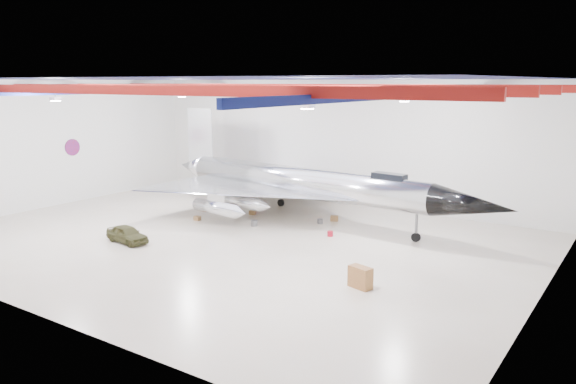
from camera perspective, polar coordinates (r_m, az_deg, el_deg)
The scene contains 18 objects.
floor at distance 39.43m, azimuth -5.90°, elevation -4.85°, with size 40.00×40.00×0.00m, color #BDAD96.
wall_back at distance 50.62m, azimuth 4.90°, elevation 5.07°, with size 40.00×40.00×0.00m, color silver.
wall_left at distance 53.28m, azimuth -22.88°, elevation 4.54°, with size 30.00×30.00×0.00m, color silver.
wall_right at distance 29.87m, azimuth 24.90°, elevation -0.18°, with size 30.00×30.00×0.00m, color silver.
ceiling at distance 37.91m, azimuth -6.24°, elevation 11.35°, with size 40.00×40.00×0.00m, color #0A0F38.
ceiling_structure at distance 37.91m, azimuth -6.22°, elevation 10.33°, with size 39.50×29.50×1.08m.
wall_roundel at distance 54.40m, azimuth -21.06°, elevation 4.26°, with size 1.50×1.50×0.10m, color #B21414.
jet_aircraft at distance 44.30m, azimuth 1.31°, elevation 0.69°, with size 31.11×19.29×8.48m.
jeep at distance 39.95m, azimuth -16.03°, elevation -4.14°, with size 1.40×3.48×1.19m, color #3A3A1D.
desk at distance 30.46m, azimuth 7.36°, elevation -8.59°, with size 1.28×0.64×1.18m, color brown.
crate_ply at distance 45.15m, azimuth -9.20°, elevation -2.65°, with size 0.48×0.39×0.34m, color olive.
toolbox_red at distance 47.97m, azimuth -3.21°, elevation -1.72°, with size 0.43×0.34×0.30m, color #A51023.
engine_drum at distance 42.90m, azimuth -3.46°, elevation -3.17°, with size 0.51×0.51×0.45m, color #59595B.
parts_bin at distance 44.51m, azimuth 4.73°, elevation -2.69°, with size 0.59×0.48×0.42m, color olive.
crate_small at distance 48.73m, azimuth -8.55°, elevation -1.66°, with size 0.35×0.28×0.25m, color #59595B.
tool_chest at distance 40.15m, azimuth 4.30°, elevation -4.25°, with size 0.41×0.41×0.37m, color #A51023.
oil_barrel at distance 46.61m, azimuth -3.65°, elevation -2.09°, with size 0.47×0.38×0.33m, color olive.
spares_box at distance 43.59m, azimuth 3.28°, elevation -2.99°, with size 0.43×0.43×0.38m, color #59595B.
Camera 1 is at (24.34, -29.06, 10.83)m, focal length 35.00 mm.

